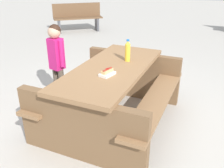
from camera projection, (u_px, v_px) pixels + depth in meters
name	position (u px, v px, depth m)	size (l,w,h in m)	color
ground_plane	(112.00, 120.00, 3.27)	(30.00, 30.00, 0.00)	#B7B2A8
picnic_table	(112.00, 90.00, 3.08)	(2.06, 1.76, 0.75)	olive
soda_bottle	(128.00, 51.00, 3.09)	(0.07, 0.07, 0.28)	yellow
hotdog_tray	(108.00, 73.00, 2.70)	(0.21, 0.18, 0.08)	white
child_in_coat	(56.00, 54.00, 3.46)	(0.22, 0.26, 1.14)	brown
park_bench_mid	(78.00, 17.00, 7.81)	(1.05, 1.51, 0.85)	brown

